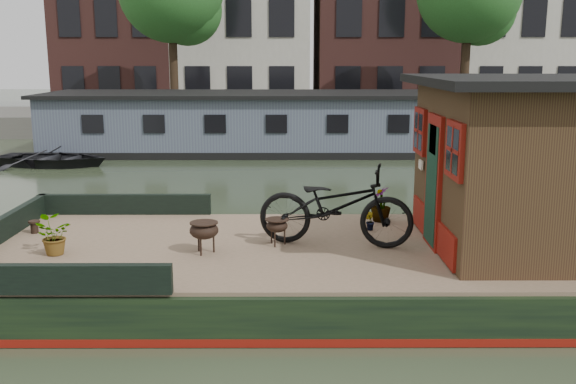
{
  "coord_description": "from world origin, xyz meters",
  "views": [
    {
      "loc": [
        -1.68,
        -8.96,
        3.34
      ],
      "look_at": [
        -1.65,
        0.5,
        1.34
      ],
      "focal_mm": 40.0,
      "sensor_mm": 36.0,
      "label": 1
    }
  ],
  "objects_px": {
    "brazier_front": "(204,237)",
    "dinghy": "(53,154)",
    "cabin": "(559,162)",
    "bicycle": "(335,206)",
    "brazier_rear": "(277,232)"
  },
  "relations": [
    {
      "from": "brazier_front",
      "to": "dinghy",
      "type": "xyz_separation_m",
      "value": [
        -6.17,
        11.26,
        -0.51
      ]
    },
    {
      "from": "dinghy",
      "to": "brazier_front",
      "type": "bearing_deg",
      "value": -141.85
    },
    {
      "from": "dinghy",
      "to": "cabin",
      "type": "bearing_deg",
      "value": -124.86
    },
    {
      "from": "cabin",
      "to": "brazier_front",
      "type": "distance_m",
      "value": 5.12
    },
    {
      "from": "cabin",
      "to": "brazier_front",
      "type": "xyz_separation_m",
      "value": [
        -5.01,
        -0.35,
        -1.0
      ]
    },
    {
      "from": "dinghy",
      "to": "bicycle",
      "type": "bearing_deg",
      "value": -134.15
    },
    {
      "from": "bicycle",
      "to": "brazier_front",
      "type": "bearing_deg",
      "value": 112.98
    },
    {
      "from": "cabin",
      "to": "dinghy",
      "type": "height_order",
      "value": "cabin"
    },
    {
      "from": "cabin",
      "to": "bicycle",
      "type": "bearing_deg",
      "value": 179.4
    },
    {
      "from": "bicycle",
      "to": "brazier_rear",
      "type": "distance_m",
      "value": 0.93
    },
    {
      "from": "bicycle",
      "to": "dinghy",
      "type": "distance_m",
      "value": 13.54
    },
    {
      "from": "brazier_front",
      "to": "brazier_rear",
      "type": "relative_size",
      "value": 1.14
    },
    {
      "from": "bicycle",
      "to": "dinghy",
      "type": "bearing_deg",
      "value": 47.64
    },
    {
      "from": "cabin",
      "to": "dinghy",
      "type": "xyz_separation_m",
      "value": [
        -11.18,
        10.91,
        -1.52
      ]
    },
    {
      "from": "brazier_front",
      "to": "brazier_rear",
      "type": "height_order",
      "value": "brazier_front"
    }
  ]
}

